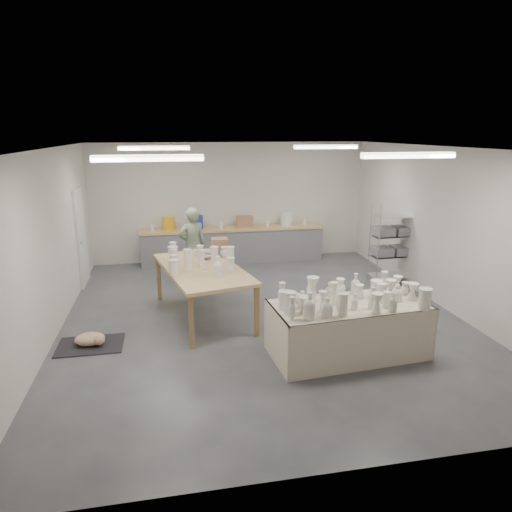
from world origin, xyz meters
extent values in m
plane|color=#424449|center=(0.00, 0.00, 0.00)|extent=(8.00, 8.00, 0.00)
cube|color=white|center=(0.00, 0.00, 2.99)|extent=(7.00, 8.00, 0.02)
cube|color=silver|center=(0.00, 4.00, 1.50)|extent=(7.00, 0.02, 3.00)
cube|color=silver|center=(0.00, -4.00, 1.50)|extent=(7.00, 0.02, 3.00)
cube|color=silver|center=(-3.50, 0.00, 1.50)|extent=(0.02, 8.00, 3.00)
cube|color=silver|center=(3.50, 0.00, 1.50)|extent=(0.02, 8.00, 3.00)
cube|color=white|center=(-3.47, 2.60, 1.05)|extent=(0.05, 0.90, 2.10)
cube|color=white|center=(-1.80, -1.50, 2.94)|extent=(1.40, 0.12, 0.08)
cube|color=white|center=(1.80, -1.50, 2.94)|extent=(1.40, 0.12, 0.08)
cube|color=white|center=(-1.80, 2.00, 2.94)|extent=(1.40, 0.12, 0.08)
cube|color=white|center=(1.80, 2.00, 2.94)|extent=(1.40, 0.12, 0.08)
cube|color=tan|center=(0.00, 3.68, 0.87)|extent=(4.60, 0.60, 0.06)
cube|color=slate|center=(0.00, 3.68, 0.42)|extent=(4.60, 0.55, 0.84)
cylinder|color=gold|center=(-1.60, 3.68, 1.07)|extent=(0.30, 0.30, 0.34)
cylinder|color=#1F31AB|center=(-0.90, 3.68, 1.07)|extent=(0.30, 0.30, 0.34)
cylinder|color=white|center=(1.40, 3.68, 1.07)|extent=(0.30, 0.30, 0.34)
cube|color=#AB7452|center=(0.30, 3.68, 1.04)|extent=(0.40, 0.30, 0.28)
cylinder|color=white|center=(-2.00, 3.68, 0.97)|extent=(0.10, 0.10, 0.14)
cylinder|color=white|center=(-0.30, 3.68, 0.97)|extent=(0.10, 0.10, 0.14)
cylinder|color=white|center=(0.90, 3.68, 0.97)|extent=(0.10, 0.10, 0.14)
cylinder|color=white|center=(1.90, 3.68, 0.97)|extent=(0.10, 0.10, 0.14)
cylinder|color=silver|center=(2.78, 1.18, 0.90)|extent=(0.02, 0.02, 1.80)
cylinder|color=silver|center=(3.62, 1.18, 0.90)|extent=(0.02, 0.02, 1.80)
cylinder|color=silver|center=(2.78, 1.62, 0.90)|extent=(0.02, 0.02, 1.80)
cylinder|color=silver|center=(3.62, 1.62, 0.90)|extent=(0.02, 0.02, 1.80)
cube|color=silver|center=(3.20, 1.40, 0.15)|extent=(0.88, 0.48, 0.02)
cube|color=silver|center=(3.20, 1.40, 0.60)|extent=(0.88, 0.48, 0.02)
cube|color=silver|center=(3.20, 1.40, 1.05)|extent=(0.88, 0.48, 0.02)
cube|color=silver|center=(3.20, 1.40, 1.50)|extent=(0.88, 0.48, 0.02)
cube|color=slate|center=(2.98, 1.40, 0.72)|extent=(0.38, 0.42, 0.18)
cube|color=slate|center=(3.42, 1.40, 0.72)|extent=(0.38, 0.42, 0.18)
cube|color=slate|center=(2.98, 1.40, 1.17)|extent=(0.38, 0.42, 0.18)
cube|color=slate|center=(3.42, 1.40, 1.17)|extent=(0.38, 0.42, 0.18)
cube|color=olive|center=(0.97, -1.66, 0.35)|extent=(2.11, 1.09, 0.71)
cube|color=#C1B195|center=(0.97, -1.66, 0.79)|extent=(2.38, 1.28, 0.03)
cube|color=#C1B195|center=(0.97, -2.18, 0.40)|extent=(2.29, 0.22, 0.81)
cube|color=#C1B195|center=(0.97, -1.13, 0.40)|extent=(2.29, 0.22, 0.81)
cube|color=tan|center=(-1.05, 0.23, 0.90)|extent=(1.75, 2.69, 0.06)
cube|color=olive|center=(-1.60, -0.94, 0.43)|extent=(0.08, 0.08, 0.87)
cube|color=olive|center=(-0.50, -0.94, 0.43)|extent=(0.08, 0.08, 0.87)
cube|color=olive|center=(-1.60, 1.40, 0.43)|extent=(0.08, 0.08, 0.87)
cube|color=olive|center=(-0.50, 1.40, 0.43)|extent=(0.08, 0.08, 0.87)
ellipsoid|color=silver|center=(-0.95, 0.80, 0.98)|extent=(0.26, 0.26, 0.12)
cylinder|color=#1F31AB|center=(-0.72, 0.95, 0.94)|extent=(0.26, 0.26, 0.03)
cylinder|color=white|center=(-1.10, 1.05, 0.99)|extent=(0.11, 0.11, 0.12)
cube|color=#AB7452|center=(-0.61, 1.22, 1.07)|extent=(0.32, 0.26, 0.28)
cube|color=black|center=(-2.90, -0.64, 0.01)|extent=(1.00, 0.70, 0.02)
ellipsoid|color=white|center=(-2.90, -0.64, 0.12)|extent=(0.55, 0.47, 0.20)
sphere|color=white|center=(-2.74, -0.74, 0.14)|extent=(0.17, 0.17, 0.17)
imported|color=gray|center=(-1.11, 2.21, 0.84)|extent=(0.70, 0.55, 1.69)
cylinder|color=red|center=(-1.11, 2.48, 0.32)|extent=(0.44, 0.44, 0.04)
cylinder|color=silver|center=(-0.96, 2.44, 0.15)|extent=(0.02, 0.02, 0.31)
cylinder|color=silver|center=(-1.14, 2.62, 0.15)|extent=(0.02, 0.02, 0.31)
cylinder|color=silver|center=(-1.21, 2.38, 0.15)|extent=(0.02, 0.02, 0.31)
camera|label=1|loc=(-1.58, -7.57, 3.28)|focal=32.00mm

